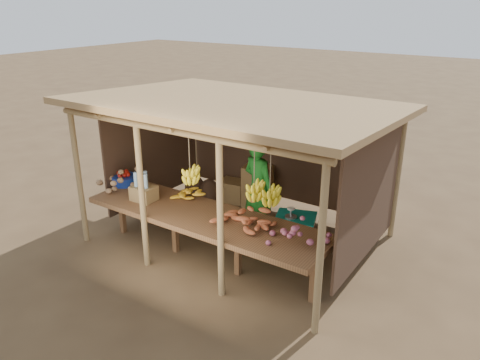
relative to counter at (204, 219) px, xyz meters
The scene contains 13 objects.
ground 1.20m from the counter, 90.00° to the left, with size 60.00×60.00×0.00m, color brown.
stall_structure 1.56m from the counter, 86.03° to the left, with size 4.70×3.50×2.43m.
counter is the anchor object (origin of this frame).
potato_heap 1.74m from the counter, behind, with size 0.99×0.60×0.37m, color #9B7550, non-canonical shape.
sweet_potato_heap 0.75m from the counter, ahead, with size 0.87×0.52×0.35m, color #B5562E, non-canonical shape.
onion_heap 1.58m from the counter, ahead, with size 0.84×0.51×0.36m, color #A85167, non-canonical shape.
banana_pile 0.67m from the counter, 142.43° to the left, with size 0.57×0.34×0.35m, color yellow, non-canonical shape.
tomato_basin 1.92m from the counter, behind, with size 0.44×0.44×0.23m.
bottle_box 1.16m from the counter, behind, with size 0.38×0.31×0.47m.
vendor 1.21m from the counter, 79.89° to the left, with size 0.63×0.42×1.74m, color #18701E.
tarp_crate 1.54m from the counter, 50.66° to the left, with size 0.76×0.71×0.75m.
carton_stack 2.26m from the counter, 105.33° to the left, with size 1.15×0.49×0.83m.
burlap_sacks 2.49m from the counter, 129.38° to the left, with size 0.77×0.41×0.55m.
Camera 1 is at (3.92, -5.86, 3.79)m, focal length 35.00 mm.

